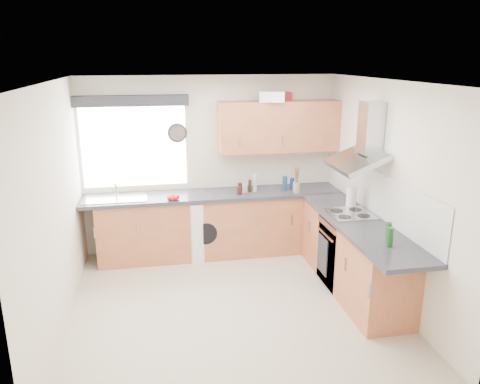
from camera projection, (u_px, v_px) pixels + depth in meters
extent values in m
plane|color=beige|center=(232.00, 306.00, 5.34)|extent=(3.60, 3.60, 0.00)
cube|color=white|center=(231.00, 82.00, 4.64)|extent=(3.60, 3.60, 0.02)
cube|color=silver|center=(211.00, 165.00, 6.69)|extent=(3.60, 0.02, 2.50)
cube|color=silver|center=(275.00, 276.00, 3.29)|extent=(3.60, 0.02, 2.50)
cube|color=silver|center=(55.00, 211.00, 4.67)|extent=(0.02, 3.60, 2.50)
cube|color=silver|center=(388.00, 193.00, 5.31)|extent=(0.02, 3.60, 2.50)
cube|color=white|center=(134.00, 147.00, 6.41)|extent=(1.40, 0.02, 1.10)
cube|color=#232329|center=(131.00, 101.00, 6.15)|extent=(1.50, 0.18, 0.14)
cube|color=white|center=(374.00, 192.00, 5.61)|extent=(0.01, 3.00, 0.54)
cube|color=#A45A39|center=(207.00, 226.00, 6.63)|extent=(3.00, 0.58, 0.86)
cube|color=#A45A39|center=(315.00, 219.00, 6.90)|extent=(0.60, 0.60, 0.86)
cube|color=#A45A39|center=(353.00, 256.00, 5.63)|extent=(0.58, 2.10, 0.86)
cube|color=#2B2A31|center=(214.00, 195.00, 6.51)|extent=(3.60, 0.62, 0.05)
cube|color=#2B2A31|center=(361.00, 225.00, 5.36)|extent=(0.62, 2.42, 0.05)
cube|color=black|center=(348.00, 251.00, 5.77)|extent=(0.56, 0.58, 0.85)
cube|color=#A5AEB2|center=(350.00, 214.00, 5.64)|extent=(0.52, 0.52, 0.01)
cube|color=#A45A39|center=(279.00, 126.00, 6.54)|extent=(1.70, 0.35, 0.70)
cube|color=white|center=(204.00, 226.00, 6.63)|extent=(0.71, 0.70, 0.84)
cylinder|color=#232329|center=(177.00, 133.00, 6.44)|extent=(0.27, 0.04, 0.27)
cube|color=white|center=(272.00, 97.00, 6.30)|extent=(0.39, 0.33, 0.14)
cube|color=#A41729|center=(281.00, 96.00, 6.53)|extent=(0.28, 0.25, 0.11)
cylinder|color=gray|center=(296.00, 187.00, 6.55)|extent=(0.12, 0.12, 0.14)
cylinder|color=white|center=(351.00, 197.00, 5.87)|extent=(0.14, 0.14, 0.27)
cylinder|color=#551411|center=(296.00, 187.00, 6.55)|extent=(0.05, 0.05, 0.15)
cylinder|color=navy|center=(285.00, 183.00, 6.62)|extent=(0.07, 0.07, 0.20)
cylinder|color=#A09588|center=(245.00, 188.00, 6.54)|extent=(0.07, 0.07, 0.11)
cylinder|color=black|center=(250.00, 186.00, 6.55)|extent=(0.05, 0.05, 0.17)
cylinder|color=black|center=(240.00, 187.00, 6.58)|extent=(0.06, 0.06, 0.12)
cylinder|color=#351315|center=(239.00, 191.00, 6.43)|extent=(0.07, 0.07, 0.11)
cylinder|color=navy|center=(292.00, 183.00, 6.70)|extent=(0.06, 0.06, 0.16)
cylinder|color=#B6A89B|center=(255.00, 183.00, 6.56)|extent=(0.06, 0.06, 0.25)
cylinder|color=#214B1A|center=(388.00, 232.00, 4.79)|extent=(0.06, 0.06, 0.20)
cylinder|color=#18451B|center=(390.00, 237.00, 4.66)|extent=(0.07, 0.07, 0.20)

